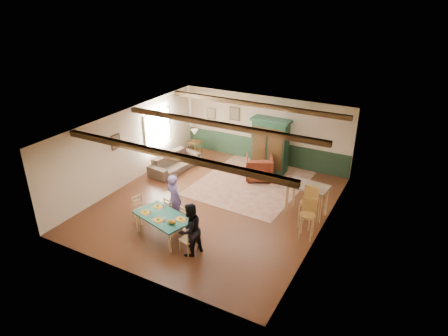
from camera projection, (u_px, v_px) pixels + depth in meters
The scene contains 35 objects.
floor at pixel (215, 204), 13.14m from camera, with size 8.00×8.00×0.00m, color #472214.
wall_back at pixel (264, 129), 15.76m from camera, with size 7.00×0.02×2.70m, color beige.
wall_left at pixel (128, 147), 14.07m from camera, with size 0.02×8.00×2.70m, color beige.
wall_right at pixel (324, 192), 11.06m from camera, with size 0.02×8.00×2.70m, color beige.
ceiling at pixel (214, 126), 12.00m from camera, with size 7.00×8.00×0.02m, color beige.
wainscot_back at pixel (263, 150), 16.12m from camera, with size 6.95×0.03×0.90m, color #1C3321.
ceiling_beam_front at pixel (169, 155), 10.20m from camera, with size 6.95×0.16×0.16m, color #301F0D.
ceiling_beam_mid at pixel (220, 125), 12.36m from camera, with size 6.95×0.16×0.16m, color #301F0D.
ceiling_beam_back at pixel (255, 104), 14.43m from camera, with size 6.95×0.16×0.16m, color #301F0D.
window_left at pixel (158, 128), 15.33m from camera, with size 0.06×1.60×1.30m, color white, non-canonical shape.
picture_left_wall at pixel (116, 142), 13.41m from camera, with size 0.04×0.42×0.52m, color gray, non-canonical shape.
picture_back_a at pixel (235, 114), 16.11m from camera, with size 0.45×0.04×0.55m, color gray, non-canonical shape.
picture_back_b at pixel (211, 114), 16.64m from camera, with size 0.38×0.04×0.48m, color gray, non-canonical shape.
dining_table at pixel (163, 226), 11.30m from camera, with size 1.64×0.91×0.68m, color #1E6152, non-canonical shape.
dining_chair_far_left at pixel (173, 210), 11.92m from camera, with size 0.38×0.40×0.87m, color tan, non-canonical shape.
dining_chair_far_right at pixel (189, 219), 11.47m from camera, with size 0.38×0.40×0.87m, color tan, non-canonical shape.
dining_chair_end_left at pixel (141, 210), 11.92m from camera, with size 0.38×0.40×0.87m, color tan, non-canonical shape.
dining_chair_end_right at pixel (188, 238), 10.61m from camera, with size 0.38×0.40×0.87m, color tan, non-canonical shape.
person_man at pixel (174, 199), 11.82m from camera, with size 0.57×0.38×1.58m, color #775DA1.
person_woman at pixel (190, 230), 10.41m from camera, with size 0.73×0.57×1.51m, color black.
person_child at pixel (191, 218), 11.50m from camera, with size 0.45×0.29×0.92m, color navy.
cat at pixel (172, 221), 10.75m from camera, with size 0.33×0.13×0.16m, color orange, non-canonical shape.
place_setting_near_left at pixel (145, 211), 11.30m from camera, with size 0.37×0.27×0.11m, color yellow, non-canonical shape.
place_setting_near_center at pixel (158, 219), 10.93m from camera, with size 0.37×0.27×0.11m, color yellow, non-canonical shape.
place_setting_far_left at pixel (158, 205), 11.60m from camera, with size 0.37×0.27×0.11m, color yellow, non-canonical shape.
place_setting_far_right at pixel (181, 218), 10.97m from camera, with size 0.37×0.27×0.11m, color yellow, non-canonical shape.
area_rug at pixel (251, 183), 14.48m from camera, with size 3.52×4.17×0.01m, color #C1AF8C.
armoire at pixel (270, 145), 15.03m from camera, with size 1.48×0.59×2.08m, color black.
armchair at pixel (259, 168), 14.62m from camera, with size 0.96×0.99×0.90m, color #42140D.
sofa at pixel (175, 162), 15.37m from camera, with size 2.22×0.87×0.65m, color #44352A.
end_table at pixel (195, 148), 16.78m from camera, with size 0.47×0.47×0.58m, color #301F0D, non-canonical shape.
table_lamp at pixel (195, 136), 16.54m from camera, with size 0.30×0.30×0.53m, color beige, non-canonical shape.
counter_table at pixel (306, 200), 12.32m from camera, with size 1.23×0.72×1.03m, color tan, non-canonical shape.
bar_stool_left at pixel (307, 208), 11.64m from camera, with size 0.45×0.50×1.27m, color tan, non-canonical shape.
bar_stool_right at pixel (307, 220), 11.13m from camera, with size 0.43×0.47×1.21m, color tan, non-canonical shape.
Camera 1 is at (5.69, -9.90, 6.61)m, focal length 32.00 mm.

